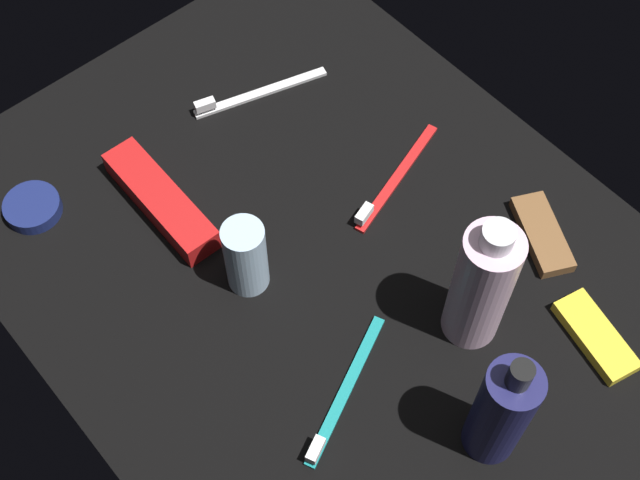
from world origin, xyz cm
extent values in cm
cube|color=black|center=(0.00, 0.00, -0.60)|extent=(84.00, 64.00, 1.20)
cylinder|color=#1E1E51|center=(-27.57, 1.44, 7.67)|extent=(5.39, 5.39, 15.34)
cylinder|color=black|center=(-27.57, 1.44, 16.74)|extent=(2.20, 2.20, 2.80)
cylinder|color=silver|center=(-17.36, -6.40, 8.55)|extent=(6.08, 6.08, 17.10)
cylinder|color=silver|center=(-17.36, -6.40, 18.20)|extent=(3.20, 3.20, 2.20)
cylinder|color=silver|center=(2.74, 8.21, 5.04)|extent=(4.66, 4.66, 10.07)
cube|color=white|center=(22.87, -9.88, 0.45)|extent=(6.35, 17.58, 0.90)
cube|color=white|center=(25.04, -2.70, 1.50)|extent=(1.80, 2.81, 1.20)
cube|color=teal|center=(-14.26, 8.82, 0.45)|extent=(8.42, 16.93, 0.90)
cube|color=white|center=(-17.31, 15.67, 1.50)|extent=(2.06, 2.82, 1.20)
cube|color=red|center=(1.81, -13.94, 0.45)|extent=(6.35, 17.58, 0.90)
cube|color=white|center=(-0.36, -6.76, 1.50)|extent=(1.80, 2.81, 1.20)
cube|color=red|center=(16.89, 9.90, 1.60)|extent=(17.68, 4.72, 3.20)
cube|color=yellow|center=(-27.52, -15.28, 0.75)|extent=(11.03, 6.23, 1.50)
cube|color=brown|center=(-15.15, -20.67, 0.75)|extent=(11.08, 8.29, 1.50)
cylinder|color=navy|center=(26.44, 21.58, 0.83)|extent=(6.65, 6.65, 1.66)
camera|label=1|loc=(-37.77, 32.90, 86.18)|focal=48.98mm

